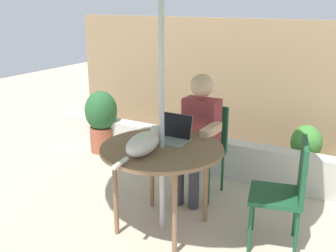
{
  "coord_description": "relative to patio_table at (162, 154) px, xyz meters",
  "views": [
    {
      "loc": [
        1.59,
        -2.63,
        1.89
      ],
      "look_at": [
        0.0,
        0.1,
        0.89
      ],
      "focal_mm": 43.04,
      "sensor_mm": 36.0,
      "label": 1
    }
  ],
  "objects": [
    {
      "name": "potted_plant_near_fence",
      "position": [
        -1.61,
        1.19,
        -0.24
      ],
      "size": [
        0.41,
        0.41,
        0.8
      ],
      "color": "#9E5138",
      "rests_on": "ground"
    },
    {
      "name": "planter_wall_low",
      "position": [
        0.0,
        1.3,
        -0.48
      ],
      "size": [
        4.59,
        0.2,
        0.41
      ],
      "primitive_type": "cube",
      "color": "beige",
      "rests_on": "ground"
    },
    {
      "name": "laptop",
      "position": [
        -0.01,
        0.19,
        0.13
      ],
      "size": [
        0.3,
        0.25,
        0.21
      ],
      "color": "gray",
      "rests_on": "patio_table"
    },
    {
      "name": "cat",
      "position": [
        -0.05,
        -0.19,
        0.15
      ],
      "size": [
        0.22,
        0.65,
        0.17
      ],
      "color": "silver",
      "rests_on": "patio_table"
    },
    {
      "name": "person_seated",
      "position": [
        0.0,
        0.67,
        0.01
      ],
      "size": [
        0.48,
        0.48,
        1.23
      ],
      "color": "maroon",
      "rests_on": "ground"
    },
    {
      "name": "ground_plane",
      "position": [
        0.0,
        0.0,
        -0.68
      ],
      "size": [
        14.0,
        14.0,
        0.0
      ],
      "primitive_type": "plane",
      "color": "#BCAD93"
    },
    {
      "name": "potted_plant_by_chair",
      "position": [
        0.83,
        1.62,
        -0.34
      ],
      "size": [
        0.33,
        0.33,
        0.62
      ],
      "color": "#595654",
      "rests_on": "ground"
    },
    {
      "name": "fence_back",
      "position": [
        0.0,
        2.09,
        0.16
      ],
      "size": [
        5.1,
        0.08,
        1.67
      ],
      "primitive_type": "cube",
      "color": "#937756",
      "rests_on": "ground"
    },
    {
      "name": "patio_table",
      "position": [
        0.0,
        0.0,
        0.0
      ],
      "size": [
        1.01,
        1.01,
        0.74
      ],
      "color": "brown",
      "rests_on": "ground"
    },
    {
      "name": "chair_occupied",
      "position": [
        0.0,
        0.83,
        -0.16
      ],
      "size": [
        0.4,
        0.4,
        0.89
      ],
      "color": "#194C2D",
      "rests_on": "ground"
    },
    {
      "name": "chair_empty",
      "position": [
        0.98,
        0.25,
        -0.16
      ],
      "size": [
        0.49,
        0.49,
        0.89
      ],
      "color": "#194C2D",
      "rests_on": "ground"
    }
  ]
}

